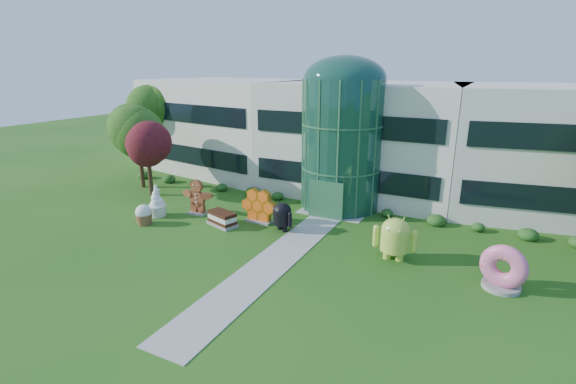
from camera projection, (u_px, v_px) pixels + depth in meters
The scene contains 14 objects.
ground at pixel (264, 270), 22.81m from camera, with size 140.00×140.00×0.00m, color #215114.
building at pixel (365, 137), 36.80m from camera, with size 46.00×15.00×9.30m, color beige, non-canonical shape.
atrium at pixel (342, 145), 31.61m from camera, with size 6.00×6.00×9.80m, color #194738.
walkway at pixel (281, 255), 24.51m from camera, with size 2.40×20.00×0.04m, color #9E9E93.
tree_red at pixel (149, 161), 35.04m from camera, with size 4.00×4.00×6.00m, color #3F0C14, non-canonical shape.
trees_backdrop at pixel (346, 152), 32.67m from camera, with size 52.00×8.00×8.40m, color #204E13, non-canonical shape.
android_green at pixel (395, 236), 23.61m from camera, with size 2.59×1.73×2.94m, color #B3D243, non-canonical shape.
android_black at pixel (282, 215), 27.91m from camera, with size 2.00×1.34×2.27m, color black, non-canonical shape.
donut at pixel (504, 267), 20.58m from camera, with size 2.29×1.10×2.38m, color #D45092, non-canonical shape.
gingerbread at pixel (197, 197), 31.06m from camera, with size 2.87×1.10×2.65m, color brown, non-canonical shape.
ice_cream_sandwich at pixel (222, 219), 28.97m from camera, with size 2.28×1.14×1.01m, color black, non-canonical shape.
honeycomb at pixel (259, 207), 29.44m from camera, with size 2.82×1.01×2.22m, color orange, non-canonical shape.
froyo at pixel (157, 200), 30.57m from camera, with size 1.44×1.44×2.47m, color white, non-canonical shape.
cupcake at pixel (144, 214), 29.13m from camera, with size 1.21×1.21×1.45m, color white, non-canonical shape.
Camera 1 is at (10.49, -17.75, 10.73)m, focal length 26.00 mm.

